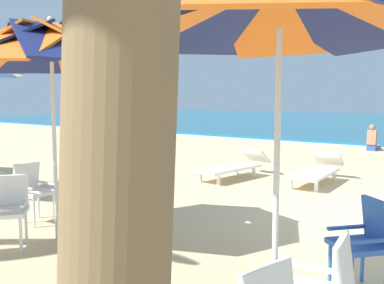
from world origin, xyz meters
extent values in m
cylinder|color=silver|center=(-0.28, -3.50, 1.17)|extent=(0.05, 0.05, 2.34)
cube|color=orange|center=(0.30, -3.26, 2.47)|extent=(1.49, 1.37, 0.49)
cube|color=navy|center=(-0.04, -2.92, 2.47)|extent=(1.38, 1.46, 0.49)
cube|color=orange|center=(-0.52, -2.92, 2.47)|extent=(1.37, 1.49, 0.49)
cube|color=navy|center=(-0.86, -3.26, 2.47)|extent=(1.46, 1.38, 0.49)
cube|color=orange|center=(-0.86, -3.74, 2.47)|extent=(1.49, 1.37, 0.49)
cube|color=navy|center=(-0.52, -4.08, 2.47)|extent=(1.38, 1.46, 0.49)
cube|color=blue|center=(0.13, -2.63, 0.44)|extent=(0.62, 0.62, 0.05)
cube|color=blue|center=(0.26, -2.48, 0.67)|extent=(0.38, 0.34, 0.40)
cube|color=blue|center=(0.29, -2.76, 0.55)|extent=(0.28, 0.33, 0.03)
cube|color=blue|center=(-0.02, -2.50, 0.55)|extent=(0.28, 0.33, 0.03)
cylinder|color=blue|center=(0.16, -2.88, 0.21)|extent=(0.04, 0.04, 0.41)
cylinder|color=blue|center=(-0.11, -2.65, 0.21)|extent=(0.04, 0.04, 0.41)
cylinder|color=blue|center=(0.11, -2.38, 0.21)|extent=(0.04, 0.04, 0.41)
cube|color=white|center=(0.38, -3.81, 0.67)|extent=(0.16, 0.43, 0.40)
cube|color=white|center=(0.15, -3.65, 0.55)|extent=(0.40, 0.10, 0.03)
cylinder|color=silver|center=(-3.38, -3.40, 1.12)|extent=(0.05, 0.05, 2.24)
cube|color=orange|center=(-2.83, -3.17, 2.43)|extent=(1.38, 1.30, 0.57)
cube|color=navy|center=(-3.16, -2.85, 2.43)|extent=(1.31, 1.36, 0.57)
cube|color=orange|center=(-3.61, -2.85, 2.43)|extent=(1.30, 1.38, 0.57)
cube|color=navy|center=(-3.93, -3.17, 2.43)|extent=(1.36, 1.31, 0.57)
cube|color=orange|center=(-3.93, -3.63, 2.43)|extent=(1.38, 1.30, 0.57)
cube|color=orange|center=(-3.16, -3.95, 2.43)|extent=(1.30, 1.38, 0.57)
cube|color=navy|center=(-2.83, -3.63, 2.43)|extent=(1.36, 1.31, 0.57)
sphere|color=silver|center=(-3.38, -3.40, 2.76)|extent=(0.08, 0.08, 0.08)
cube|color=white|center=(-4.23, -3.15, 0.44)|extent=(0.48, 0.48, 0.05)
cube|color=white|center=(-4.43, -3.17, 0.67)|extent=(0.13, 0.42, 0.40)
cube|color=white|center=(-4.25, -2.95, 0.55)|extent=(0.40, 0.08, 0.03)
cube|color=white|center=(-4.21, -3.35, 0.55)|extent=(0.40, 0.08, 0.03)
cylinder|color=white|center=(-4.07, -2.96, 0.21)|extent=(0.04, 0.04, 0.41)
cylinder|color=white|center=(-4.04, -3.31, 0.21)|extent=(0.04, 0.04, 0.41)
cylinder|color=white|center=(-4.42, -2.99, 0.21)|extent=(0.04, 0.04, 0.41)
cylinder|color=white|center=(-4.39, -3.34, 0.21)|extent=(0.04, 0.04, 0.41)
cube|color=white|center=(-3.53, -3.99, 0.44)|extent=(0.62, 0.62, 0.05)
cube|color=white|center=(-3.68, -3.85, 0.67)|extent=(0.35, 0.38, 0.40)
cube|color=white|center=(-3.40, -3.83, 0.55)|extent=(0.33, 0.29, 0.03)
cylinder|color=white|center=(-3.28, -3.97, 0.21)|extent=(0.04, 0.04, 0.41)
cylinder|color=white|center=(-3.55, -3.74, 0.21)|extent=(0.04, 0.04, 0.41)
cube|color=white|center=(-2.06, 1.90, 0.25)|extent=(0.76, 1.74, 0.06)
cube|color=white|center=(-2.13, 2.96, 0.44)|extent=(0.64, 0.52, 0.36)
cube|color=white|center=(-1.76, 1.28, 0.11)|extent=(0.06, 0.06, 0.22)
cube|color=white|center=(-2.27, 1.25, 0.11)|extent=(0.06, 0.06, 0.22)
cube|color=white|center=(-1.85, 2.56, 0.11)|extent=(0.06, 0.06, 0.22)
cube|color=white|center=(-2.36, 2.52, 0.11)|extent=(0.06, 0.06, 0.22)
cube|color=white|center=(-3.82, 1.36, 0.25)|extent=(0.81, 1.76, 0.06)
cube|color=white|center=(-3.71, 2.41, 0.44)|extent=(0.65, 0.54, 0.36)
cube|color=white|center=(-3.63, 0.70, 0.11)|extent=(0.06, 0.06, 0.22)
cube|color=white|center=(-4.14, 0.76, 0.11)|extent=(0.06, 0.06, 0.22)
cube|color=white|center=(-3.50, 1.97, 0.11)|extent=(0.06, 0.06, 0.22)
cube|color=white|center=(-4.01, 2.03, 0.11)|extent=(0.06, 0.06, 0.22)
cube|color=#2D4CA5|center=(-2.70, 8.87, 0.10)|extent=(0.30, 0.24, 0.20)
cube|color=#9E7051|center=(-2.70, 8.85, 0.46)|extent=(0.30, 0.25, 0.54)
sphere|color=#9E7051|center=(-2.70, 8.84, 0.82)|extent=(0.20, 0.20, 0.20)
cube|color=#9E7051|center=(-2.70, 9.27, 0.07)|extent=(0.26, 0.76, 0.14)
camera|label=1|loc=(1.22, -6.60, 1.79)|focal=39.90mm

